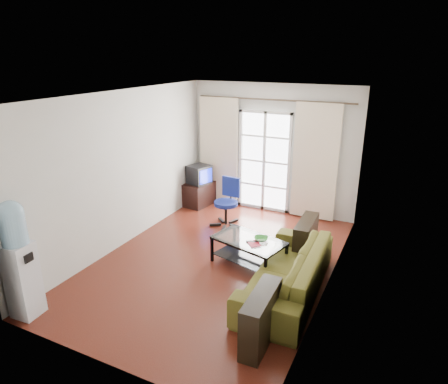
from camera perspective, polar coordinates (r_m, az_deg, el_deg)
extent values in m
plane|color=#5C2215|center=(6.73, -1.04, -9.82)|extent=(5.20, 5.20, 0.00)
plane|color=white|center=(5.90, -1.20, 13.72)|extent=(5.20, 5.20, 0.00)
cube|color=silver|center=(8.49, 6.92, 6.10)|extent=(3.60, 0.02, 2.70)
cube|color=silver|center=(4.22, -17.57, -8.87)|extent=(3.60, 0.02, 2.70)
cube|color=silver|center=(7.15, -14.10, 3.11)|extent=(0.02, 5.20, 2.70)
cube|color=silver|center=(5.64, 15.41, -1.38)|extent=(0.02, 5.20, 2.70)
cube|color=white|center=(8.57, 5.81, 4.37)|extent=(1.01, 0.02, 2.04)
cube|color=white|center=(8.55, 5.77, 4.34)|extent=(1.16, 0.06, 2.15)
cylinder|color=#4C3F2D|center=(8.22, 6.98, 12.96)|extent=(3.30, 0.04, 0.04)
cube|color=beige|center=(8.87, -0.74, 5.82)|extent=(0.90, 0.07, 2.35)
cube|color=beige|center=(8.17, 12.91, 4.12)|extent=(0.90, 0.07, 2.35)
cube|color=#9A999C|center=(8.48, 11.52, -1.39)|extent=(0.64, 0.12, 0.64)
imported|color=brown|center=(5.86, 9.01, -11.08)|extent=(2.35, 1.06, 0.67)
cube|color=silver|center=(6.42, 3.56, -6.84)|extent=(1.25, 0.90, 0.01)
cube|color=black|center=(6.56, 3.51, -9.27)|extent=(1.17, 0.83, 0.01)
cube|color=black|center=(6.62, -1.73, -8.12)|extent=(0.05, 0.05, 0.45)
cube|color=black|center=(6.05, 5.92, -11.10)|extent=(0.05, 0.05, 0.45)
cube|color=black|center=(7.02, 1.48, -6.45)|extent=(0.05, 0.05, 0.45)
cube|color=black|center=(6.48, 8.90, -9.03)|extent=(0.05, 0.05, 0.45)
imported|color=green|center=(6.39, 5.33, -6.68)|extent=(0.35, 0.35, 0.05)
imported|color=maroon|center=(6.24, 3.60, -7.48)|extent=(0.38, 0.39, 0.02)
cube|color=black|center=(6.32, 4.01, -7.12)|extent=(0.19, 0.11, 0.02)
cube|color=black|center=(9.02, -3.57, -0.24)|extent=(0.57, 0.76, 0.52)
cube|color=black|center=(8.85, -3.58, 2.53)|extent=(0.52, 0.54, 0.41)
cube|color=#0C19E5|center=(8.70, -2.62, 2.26)|extent=(0.12, 0.35, 0.30)
cube|color=black|center=(8.97, -4.37, 2.75)|extent=(0.21, 0.33, 0.27)
cylinder|color=black|center=(7.91, 0.27, -3.21)|extent=(0.05, 0.05, 0.49)
cylinder|color=navy|center=(7.82, 0.27, -1.64)|extent=(0.46, 0.46, 0.07)
cube|color=navy|center=(7.90, 1.02, 0.77)|extent=(0.38, 0.08, 0.40)
cube|color=silver|center=(5.85, -26.80, -11.14)|extent=(0.35, 0.35, 1.03)
cylinder|color=#87B3D1|center=(5.54, -27.92, -4.65)|extent=(0.31, 0.31, 0.41)
sphere|color=#87B3D1|center=(5.47, -28.26, -2.67)|extent=(0.31, 0.31, 0.31)
cube|color=black|center=(5.58, -26.20, -8.42)|extent=(0.05, 0.13, 0.11)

